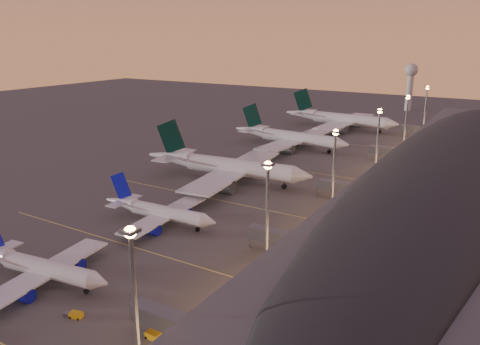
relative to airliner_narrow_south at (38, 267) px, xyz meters
name	(u,v)px	position (x,y,z in m)	size (l,w,h in m)	color
ground	(144,239)	(4.26, 27.96, -3.41)	(700.00, 700.00, 0.00)	#474442
airliner_narrow_south	(38,267)	(0.00, 0.00, 0.00)	(36.97, 33.28, 13.20)	silver
airliner_narrow_north	(158,211)	(0.49, 38.30, 0.03)	(37.29, 33.36, 13.32)	silver
airliner_wide_near	(225,166)	(-5.33, 81.80, 1.99)	(65.65, 60.13, 21.00)	silver
airliner_wide_mid	(289,137)	(-8.52, 141.79, 1.54)	(60.17, 54.94, 19.25)	silver
airliner_wide_far	(340,119)	(-4.06, 198.71, 2.13)	(67.28, 61.32, 21.54)	silver
terminal_building	(447,174)	(66.09, 100.42, 5.37)	(56.35, 255.00, 17.46)	#4F5055
light_masts	(361,142)	(40.26, 92.96, 14.14)	(2.20, 217.20, 25.90)	slate
radar_tower	(411,79)	(14.26, 287.96, 18.46)	(9.00, 9.00, 32.50)	silver
lane_markings	(227,196)	(4.26, 67.96, -3.40)	(90.00, 180.36, 0.00)	#D8C659
baggage_tug_a	(151,335)	(33.75, -2.41, -2.85)	(4.13, 1.90, 1.22)	#D0940F
baggage_tug_b	(74,315)	(17.23, -5.23, -2.93)	(3.81, 2.28, 1.07)	#D0940F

